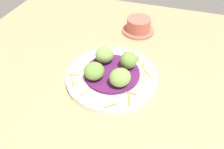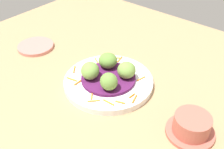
{
  "view_description": "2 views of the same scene",
  "coord_description": "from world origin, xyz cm",
  "px_view_note": "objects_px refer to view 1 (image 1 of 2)",
  "views": [
    {
      "loc": [
        -10.89,
        35.28,
        44.34
      ],
      "look_at": [
        1.55,
        -3.66,
        5.46
      ],
      "focal_mm": 34.01,
      "sensor_mm": 36.0,
      "label": 1
    },
    {
      "loc": [
        -43.27,
        -44.67,
        50.96
      ],
      "look_at": [
        3.18,
        -5.94,
        5.2
      ],
      "focal_mm": 42.95,
      "sensor_mm": 36.0,
      "label": 2
    }
  ],
  "objects_px": {
    "main_plate": "(112,76)",
    "guac_scoop_back": "(105,55)",
    "guac_scoop_center": "(120,77)",
    "terracotta_bowl": "(138,26)",
    "guac_scoop_left": "(94,71)",
    "guac_scoop_right": "(129,60)"
  },
  "relations": [
    {
      "from": "main_plate",
      "to": "guac_scoop_back",
      "type": "distance_m",
      "value": 0.06
    },
    {
      "from": "guac_scoop_back",
      "to": "guac_scoop_right",
      "type": "bearing_deg",
      "value": 176.92
    },
    {
      "from": "main_plate",
      "to": "guac_scoop_back",
      "type": "relative_size",
      "value": 4.78
    },
    {
      "from": "guac_scoop_center",
      "to": "terracotta_bowl",
      "type": "xyz_separation_m",
      "value": [
        0.02,
        -0.3,
        -0.03
      ]
    },
    {
      "from": "guac_scoop_right",
      "to": "guac_scoop_center",
      "type": "bearing_deg",
      "value": 86.92
    },
    {
      "from": "guac_scoop_left",
      "to": "terracotta_bowl",
      "type": "bearing_deg",
      "value": -100.17
    },
    {
      "from": "guac_scoop_left",
      "to": "guac_scoop_center",
      "type": "xyz_separation_m",
      "value": [
        -0.07,
        0.0,
        0.0
      ]
    },
    {
      "from": "main_plate",
      "to": "guac_scoop_right",
      "type": "bearing_deg",
      "value": -138.08
    },
    {
      "from": "guac_scoop_center",
      "to": "terracotta_bowl",
      "type": "relative_size",
      "value": 0.49
    },
    {
      "from": "guac_scoop_back",
      "to": "terracotta_bowl",
      "type": "height_order",
      "value": "guac_scoop_back"
    },
    {
      "from": "main_plate",
      "to": "terracotta_bowl",
      "type": "bearing_deg",
      "value": -93.43
    },
    {
      "from": "guac_scoop_center",
      "to": "guac_scoop_left",
      "type": "bearing_deg",
      "value": -3.08
    },
    {
      "from": "main_plate",
      "to": "guac_scoop_back",
      "type": "height_order",
      "value": "guac_scoop_back"
    },
    {
      "from": "main_plate",
      "to": "terracotta_bowl",
      "type": "relative_size",
      "value": 2.22
    },
    {
      "from": "guac_scoop_back",
      "to": "guac_scoop_center",
      "type": "bearing_deg",
      "value": 131.92
    },
    {
      "from": "guac_scoop_left",
      "to": "guac_scoop_center",
      "type": "distance_m",
      "value": 0.07
    },
    {
      "from": "guac_scoop_right",
      "to": "terracotta_bowl",
      "type": "relative_size",
      "value": 0.43
    },
    {
      "from": "guac_scoop_center",
      "to": "guac_scoop_right",
      "type": "relative_size",
      "value": 1.14
    },
    {
      "from": "guac_scoop_back",
      "to": "terracotta_bowl",
      "type": "relative_size",
      "value": 0.46
    },
    {
      "from": "guac_scoop_center",
      "to": "guac_scoop_right",
      "type": "bearing_deg",
      "value": -93.08
    },
    {
      "from": "main_plate",
      "to": "guac_scoop_center",
      "type": "relative_size",
      "value": 4.56
    },
    {
      "from": "guac_scoop_right",
      "to": "guac_scoop_back",
      "type": "distance_m",
      "value": 0.07
    }
  ]
}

